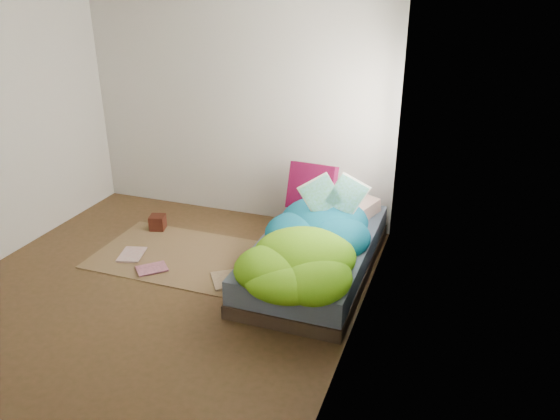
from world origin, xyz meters
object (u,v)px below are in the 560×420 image
(bed, at_px, (316,255))
(pillow_magenta, at_px, (312,187))
(open_book, at_px, (334,185))
(wooden_box, at_px, (158,222))
(floor_book_b, at_px, (149,264))
(floor_book_a, at_px, (121,254))

(bed, height_order, pillow_magenta, pillow_magenta)
(bed, distance_m, open_book, 0.69)
(open_book, bearing_deg, pillow_magenta, 104.46)
(wooden_box, relative_size, floor_book_b, 0.57)
(wooden_box, height_order, floor_book_a, wooden_box)
(floor_book_b, bearing_deg, pillow_magenta, 86.40)
(floor_book_a, bearing_deg, bed, -3.84)
(wooden_box, bearing_deg, floor_book_a, -92.36)
(wooden_box, xyz_separation_m, floor_book_b, (0.35, -0.73, -0.07))
(open_book, distance_m, floor_book_a, 2.23)
(wooden_box, bearing_deg, floor_book_b, -64.47)
(pillow_magenta, xyz_separation_m, floor_book_a, (-1.66, -1.03, -0.55))
(bed, bearing_deg, pillow_magenta, 110.21)
(open_book, distance_m, floor_book_b, 1.92)
(floor_book_a, bearing_deg, wooden_box, 72.69)
(wooden_box, bearing_deg, pillow_magenta, 12.97)
(open_book, bearing_deg, wooden_box, 155.54)
(pillow_magenta, bearing_deg, wooden_box, -163.33)
(pillow_magenta, distance_m, open_book, 0.67)
(bed, height_order, floor_book_b, bed)
(wooden_box, bearing_deg, open_book, -3.89)
(floor_book_a, xyz_separation_m, floor_book_b, (0.38, -0.08, 0.00))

